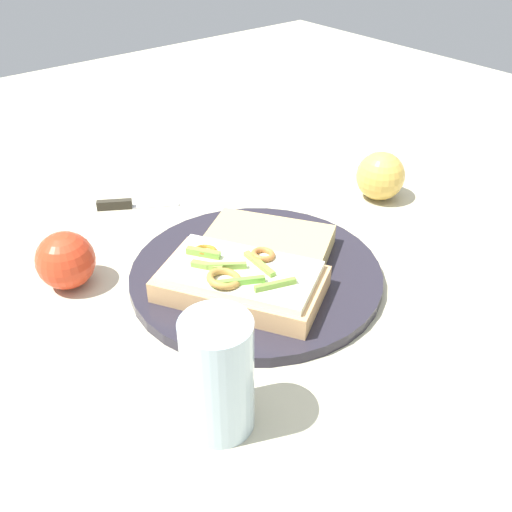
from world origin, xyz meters
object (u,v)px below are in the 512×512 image
(drinking_glass, at_px, (218,376))
(sandwich, at_px, (241,281))
(plate, at_px, (256,274))
(bread_slice_side, at_px, (269,241))
(apple_1, at_px, (380,176))
(knife, at_px, (126,205))
(apple_0, at_px, (66,260))

(drinking_glass, bearing_deg, sandwich, 135.86)
(plate, bearing_deg, bread_slice_side, 120.44)
(plate, height_order, sandwich, sandwich)
(plate, bearing_deg, sandwich, -60.06)
(apple_1, height_order, knife, apple_1)
(plate, bearing_deg, apple_1, 99.31)
(bread_slice_side, distance_m, drinking_glass, 0.27)
(bread_slice_side, relative_size, drinking_glass, 1.30)
(bread_slice_side, bearing_deg, plate, 87.34)
(plate, height_order, apple_0, apple_0)
(plate, distance_m, bread_slice_side, 0.05)
(sandwich, relative_size, knife, 1.98)
(drinking_glass, bearing_deg, apple_1, 113.89)
(sandwich, relative_size, apple_0, 3.04)
(bread_slice_side, bearing_deg, knife, -14.33)
(apple_0, relative_size, apple_1, 0.96)
(sandwich, xyz_separation_m, drinking_glass, (0.12, -0.12, 0.03))
(apple_0, height_order, knife, apple_0)
(drinking_glass, bearing_deg, plate, 132.39)
(apple_0, bearing_deg, apple_1, 79.01)
(apple_1, distance_m, knife, 0.38)
(apple_1, xyz_separation_m, drinking_glass, (0.19, -0.44, 0.02))
(apple_1, relative_size, knife, 0.68)
(bread_slice_side, distance_m, knife, 0.25)
(apple_0, relative_size, knife, 0.65)
(plate, distance_m, apple_1, 0.28)
(sandwich, bearing_deg, apple_0, 10.58)
(drinking_glass, relative_size, knife, 1.10)
(plate, relative_size, apple_1, 4.23)
(sandwich, height_order, bread_slice_side, sandwich)
(apple_0, height_order, drinking_glass, drinking_glass)
(plate, bearing_deg, knife, -171.78)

